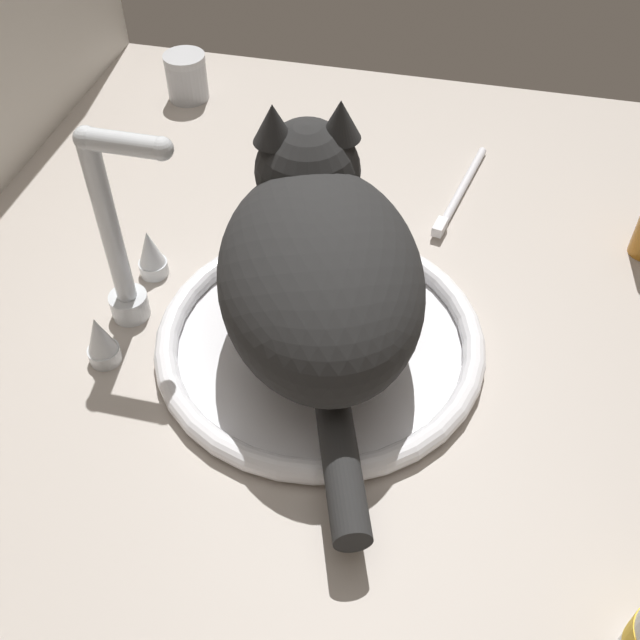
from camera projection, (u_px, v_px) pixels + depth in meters
countertop at (298, 332)px, 79.95cm from camera, size 106.87×83.21×3.00cm
sink_basin at (320, 340)px, 75.83cm from camera, size 33.12×33.12×2.29cm
faucet at (122, 255)px, 73.48cm from camera, size 16.21×9.90×22.71cm
cat at (318, 259)px, 70.44cm from camera, size 39.34×27.26×18.87cm
metal_jar at (187, 77)px, 107.22cm from camera, size 5.91×5.91×6.57cm
toothbrush at (460, 193)px, 93.13cm from camera, size 19.19×4.94×1.70cm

